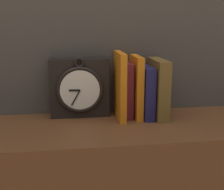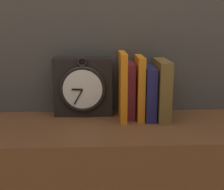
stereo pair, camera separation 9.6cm
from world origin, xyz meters
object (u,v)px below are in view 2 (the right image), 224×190
Objects in this scene: book_slot1_maroon at (129,90)px; book_slot2_orange at (139,87)px; book_slot0_orange at (123,86)px; clock at (83,87)px; book_slot4_brown at (162,89)px; book_slot3_navy at (149,92)px.

book_slot1_maroon is 0.89× the size of book_slot2_orange.
book_slot0_orange reaches higher than book_slot1_maroon.
book_slot0_orange is 1.07× the size of book_slot2_orange.
book_slot2_orange is (0.19, -0.03, 0.00)m from clock.
clock is 0.93× the size of book_slot0_orange.
clock is 0.27m from book_slot4_brown.
book_slot4_brown is (0.04, -0.01, 0.01)m from book_slot3_navy.
clock is at bearing 172.56° from book_slot1_maroon.
book_slot0_orange reaches higher than book_slot3_navy.
book_slot1_maroon is 0.94× the size of book_slot4_brown.
clock is 1.19× the size of book_slot3_navy.
book_slot1_maroon is (0.03, 0.02, -0.02)m from book_slot0_orange.
book_slot2_orange is at bearing 171.73° from book_slot3_navy.
book_slot2_orange is at bearing -18.13° from book_slot1_maroon.
clock reaches higher than book_slot4_brown.
book_slot3_navy is 0.88× the size of book_slot4_brown.
clock is 1.00× the size of book_slot2_orange.
book_slot1_maroon is at bearing 168.06° from book_slot4_brown.
clock is 0.14m from book_slot0_orange.
book_slot4_brown reaches higher than book_slot1_maroon.
book_slot1_maroon is 1.07× the size of book_slot3_navy.
book_slot0_orange is 0.09m from book_slot3_navy.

